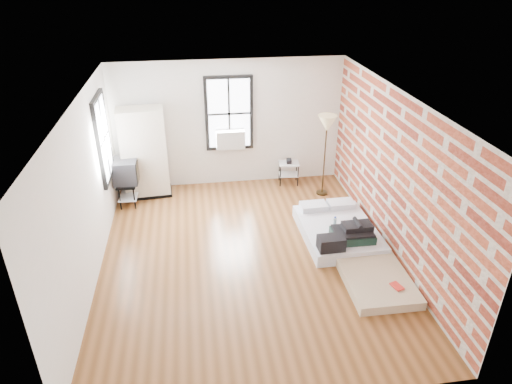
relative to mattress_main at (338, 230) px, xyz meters
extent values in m
plane|color=#583417|center=(-1.75, -0.36, -0.16)|extent=(6.00, 6.00, 0.00)
cube|color=silver|center=(-1.75, 2.64, 1.24)|extent=(5.00, 0.01, 2.80)
cube|color=silver|center=(-1.75, -3.36, 1.24)|extent=(5.00, 0.01, 2.80)
cube|color=silver|center=(-4.25, -0.36, 1.24)|extent=(0.01, 6.00, 2.80)
cube|color=#9B3F24|center=(0.75, -0.36, 1.24)|extent=(0.02, 6.00, 2.80)
cube|color=white|center=(-1.75, -0.36, 2.64)|extent=(5.00, 6.00, 0.01)
cube|color=white|center=(-1.75, 2.59, 1.49)|extent=(0.90, 0.02, 1.50)
cube|color=black|center=(-2.23, 2.61, 1.49)|extent=(0.07, 0.08, 1.64)
cube|color=black|center=(-1.26, 2.61, 1.49)|extent=(0.07, 0.08, 1.64)
cube|color=black|center=(-1.75, 2.61, 2.28)|extent=(0.90, 0.08, 0.07)
cube|color=black|center=(-1.75, 2.61, 0.71)|extent=(0.90, 0.08, 0.07)
cube|color=black|center=(-1.75, 2.58, 1.49)|extent=(0.04, 0.02, 1.50)
cube|color=black|center=(-1.75, 2.58, 1.49)|extent=(0.90, 0.02, 0.04)
cube|color=silver|center=(-1.75, 2.47, 0.96)|extent=(0.62, 0.30, 0.40)
cube|color=white|center=(-4.20, 1.44, 1.49)|extent=(0.02, 0.90, 1.50)
cube|color=black|center=(-4.22, 0.96, 1.49)|extent=(0.08, 0.07, 1.64)
cube|color=black|center=(-4.22, 1.93, 1.49)|extent=(0.08, 0.07, 1.64)
cube|color=black|center=(-4.22, 1.44, 2.28)|extent=(0.08, 0.90, 0.07)
cube|color=black|center=(-4.22, 1.44, 0.71)|extent=(0.08, 0.90, 0.07)
cube|color=black|center=(-4.19, 1.44, 1.49)|extent=(0.02, 0.04, 1.50)
cube|color=black|center=(-4.19, 1.44, 1.49)|extent=(0.02, 0.90, 0.04)
cube|color=silver|center=(0.00, 0.02, -0.04)|extent=(1.34, 1.79, 0.23)
cube|color=silver|center=(-0.29, 0.71, 0.13)|extent=(0.52, 0.34, 0.11)
cube|color=silver|center=(0.27, 0.72, 0.13)|extent=(0.52, 0.34, 0.11)
cube|color=black|center=(0.20, -0.39, 0.22)|extent=(0.52, 0.31, 0.28)
cylinder|color=black|center=(0.20, -0.39, 0.38)|extent=(0.08, 0.33, 0.07)
cube|color=black|center=(-0.35, -0.68, 0.20)|extent=(0.45, 0.29, 0.24)
cylinder|color=#9EB7CC|center=(-0.09, -0.03, 0.18)|extent=(0.07, 0.07, 0.20)
cylinder|color=#1730A4|center=(-0.09, -0.03, 0.30)|extent=(0.03, 0.03, 0.03)
cube|color=tan|center=(0.20, -1.14, -0.08)|extent=(1.04, 1.94, 0.15)
cube|color=black|center=(0.11, -0.43, 0.11)|extent=(0.72, 0.52, 0.22)
cube|color=black|center=(0.11, -0.43, 0.24)|extent=(0.68, 0.47, 0.04)
cube|color=red|center=(0.40, -1.70, 0.01)|extent=(0.19, 0.23, 0.03)
cube|color=black|center=(-3.59, 2.29, -0.13)|extent=(1.02, 0.64, 0.06)
cube|color=silver|center=(-3.59, 2.29, 0.85)|extent=(0.98, 0.59, 1.88)
cylinder|color=black|center=(-0.66, 2.23, 0.09)|extent=(0.02, 0.02, 0.50)
cylinder|color=black|center=(-0.26, 2.19, 0.09)|extent=(0.02, 0.02, 0.50)
cylinder|color=black|center=(-0.62, 2.54, 0.09)|extent=(0.02, 0.02, 0.50)
cylinder|color=black|center=(-0.22, 2.49, 0.09)|extent=(0.02, 0.02, 0.50)
cube|color=silver|center=(-0.44, 2.36, 0.34)|extent=(0.49, 0.41, 0.02)
cube|color=silver|center=(-0.44, 2.36, 0.07)|extent=(0.47, 0.39, 0.02)
cube|color=black|center=(-0.44, 2.36, 0.40)|extent=(0.13, 0.17, 0.09)
cylinder|color=#312310|center=(0.19, 1.76, -0.14)|extent=(0.26, 0.26, 0.03)
cylinder|color=#312310|center=(0.19, 1.76, 0.64)|extent=(0.03, 0.03, 1.54)
cone|color=#CEBF84|center=(0.19, 1.76, 1.46)|extent=(0.38, 0.38, 0.34)
cylinder|color=black|center=(-4.12, 1.66, 0.09)|extent=(0.03, 0.03, 0.49)
cylinder|color=black|center=(-3.83, 1.65, 0.09)|extent=(0.03, 0.03, 0.49)
cylinder|color=black|center=(-4.10, 2.24, 0.09)|extent=(0.03, 0.03, 0.49)
cylinder|color=black|center=(-3.81, 2.23, 0.09)|extent=(0.03, 0.03, 0.49)
cube|color=black|center=(-3.97, 1.95, 0.33)|extent=(0.41, 0.71, 0.03)
cube|color=silver|center=(-3.97, 1.95, 0.04)|extent=(0.39, 0.69, 0.02)
cube|color=black|center=(-3.97, 1.95, 0.59)|extent=(0.50, 0.58, 0.49)
cube|color=black|center=(-3.72, 1.94, 0.59)|extent=(0.04, 0.47, 0.39)
camera|label=1|loc=(-2.56, -6.87, 4.54)|focal=32.00mm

